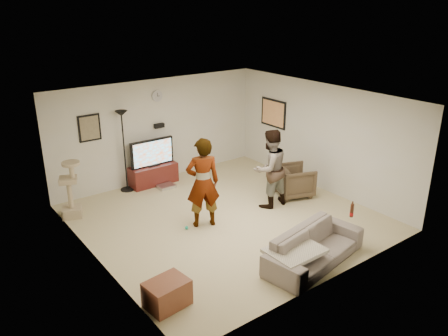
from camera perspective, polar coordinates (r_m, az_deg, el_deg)
floor at (r=9.37m, az=0.24°, el=-6.38°), size 5.50×5.50×0.02m
ceiling at (r=8.51m, az=0.27°, el=8.87°), size 5.50×5.50×0.02m
wall_back at (r=11.07m, az=-8.38°, el=4.77°), size 5.50×0.04×2.50m
wall_front at (r=7.04m, az=13.92°, el=-5.30°), size 5.50×0.04×2.50m
wall_left at (r=7.65m, az=-16.46°, el=-3.38°), size 0.04×5.50×2.50m
wall_right at (r=10.66m, az=12.17°, el=3.89°), size 0.04×5.50×2.50m
wall_clock at (r=10.85m, az=-8.53°, el=9.06°), size 0.26×0.04×0.26m
wall_speaker at (r=10.99m, az=-8.26°, el=5.36°), size 0.25×0.10×0.10m
picture_back at (r=10.30m, az=-16.75°, el=4.90°), size 0.42×0.03×0.52m
picture_right at (r=11.65m, az=6.29°, el=6.95°), size 0.03×0.78×0.62m
tv_stand at (r=11.05m, az=-8.97°, el=-0.83°), size 1.16×0.45×0.48m
console_box at (r=10.85m, az=-7.37°, el=-2.33°), size 0.40×0.30×0.07m
tv at (r=10.85m, az=-9.14°, el=1.96°), size 1.10×0.08×0.65m
tv_screen at (r=10.82m, az=-9.03°, el=1.89°), size 1.01×0.01×0.57m
floor_lamp at (r=10.57m, az=-12.57°, el=2.04°), size 0.32×0.32×1.92m
cat_tree at (r=9.70m, az=-19.09°, el=-2.62°), size 0.50×0.50×1.21m
person_left at (r=8.71m, az=-2.71°, el=-1.90°), size 0.78×0.65×1.82m
person_right at (r=9.60m, az=5.85°, el=-0.09°), size 0.84×0.66×1.72m
sofa at (r=7.91m, az=11.44°, el=-9.84°), size 2.13×1.13×0.59m
throw_blanket at (r=7.55m, az=9.01°, el=-10.36°), size 0.90×0.71×0.06m
beer_bottle at (r=8.37m, az=15.96°, el=-5.22°), size 0.06×0.06×0.25m
armchair at (r=10.37m, az=8.95°, el=-1.63°), size 0.99×0.97×0.71m
side_table at (r=6.89m, az=-7.27°, el=-15.57°), size 0.66×0.53×0.41m
toy_ball at (r=8.93m, az=-4.78°, el=-7.58°), size 0.07×0.07×0.07m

